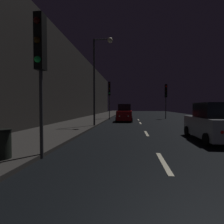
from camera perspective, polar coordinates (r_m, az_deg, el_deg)
The scene contains 11 objects.
ground at distance 27.18m, azimuth 8.46°, elevation -2.02°, with size 25.05×84.00×0.02m, color black.
sidewalk_left at distance 27.66m, azimuth -4.76°, elevation -1.76°, with size 4.40×84.00×0.15m, color #33302D.
building_facade_left at distance 25.07m, azimuth -12.26°, elevation 8.90°, with size 0.80×63.00×9.81m, color #2D2B28.
lane_centerline at distance 15.00m, azimuth 10.26°, elevation -5.08°, with size 0.16×20.03×0.01m.
traffic_light_far_left at distance 24.01m, azimuth -0.89°, elevation 6.71°, with size 0.35×0.48×5.25m.
traffic_light_near_left at distance 6.62m, azimuth -22.82°, elevation 17.48°, with size 0.31×0.46×4.95m.
traffic_light_far_right at distance 26.16m, azimuth 17.51°, elevation 5.84°, with size 0.32×0.47×5.04m.
streetlamp_overhead at distance 15.30m, azimuth -4.32°, elevation 14.07°, with size 1.70×0.44×7.69m.
trash_bin_curbside at distance 6.53m, azimuth -32.74°, elevation -8.92°, with size 0.55×0.55×0.93m.
car_approaching_headlights at distance 20.95m, azimuth 4.20°, elevation -0.47°, with size 1.93×4.18×2.11m.
car_parked_right_near at distance 10.46m, azimuth 30.39°, elevation -3.27°, with size 1.84×3.99×2.01m.
Camera 1 is at (-1.05, -2.59, 1.80)m, focal length 27.47 mm.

